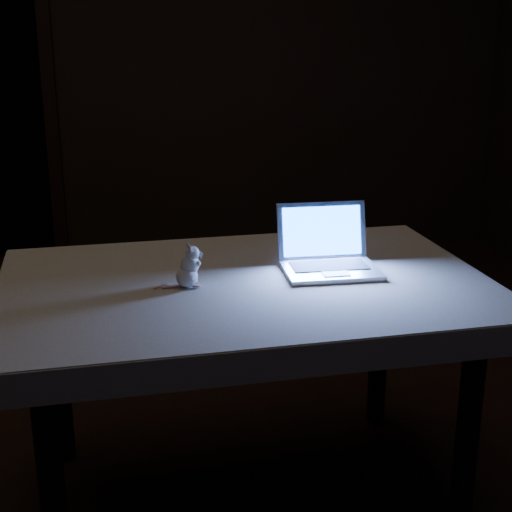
{
  "coord_description": "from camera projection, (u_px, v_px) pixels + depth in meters",
  "views": [
    {
      "loc": [
        0.08,
        -2.28,
        1.46
      ],
      "look_at": [
        0.34,
        -0.21,
        0.8
      ],
      "focal_mm": 52.0,
      "sensor_mm": 36.0,
      "label": 1
    }
  ],
  "objects": [
    {
      "name": "table",
      "position": [
        246.0,
        391.0,
        2.31
      ],
      "size": [
        1.43,
        1.0,
        0.72
      ],
      "primitive_type": null,
      "rotation": [
        0.0,
        0.0,
        0.1
      ],
      "color": "black",
      "rests_on": "floor"
    },
    {
      "name": "laptop",
      "position": [
        332.0,
        242.0,
        2.23
      ],
      "size": [
        0.29,
        0.26,
        0.19
      ],
      "primitive_type": null,
      "rotation": [
        0.0,
        0.0,
        0.04
      ],
      "color": "#B9B9BE",
      "rests_on": "tablecloth"
    },
    {
      "name": "back_wall",
      "position": [
        148.0,
        49.0,
        4.57
      ],
      "size": [
        4.5,
        0.04,
        2.6
      ],
      "primitive_type": "cube",
      "color": "black",
      "rests_on": "ground"
    },
    {
      "name": "tablecloth",
      "position": [
        234.0,
        292.0,
        2.22
      ],
      "size": [
        1.49,
        1.03,
        0.09
      ],
      "primitive_type": null,
      "rotation": [
        0.0,
        0.0,
        -0.06
      ],
      "color": "beige",
      "rests_on": "table"
    },
    {
      "name": "floor",
      "position": [
        153.0,
        459.0,
        2.59
      ],
      "size": [
        5.0,
        5.0,
        0.0
      ],
      "primitive_type": "plane",
      "color": "black",
      "rests_on": "ground"
    },
    {
      "name": "plush_mouse",
      "position": [
        187.0,
        266.0,
        2.12
      ],
      "size": [
        0.1,
        0.1,
        0.13
      ],
      "primitive_type": null,
      "rotation": [
        0.0,
        0.0,
        0.11
      ],
      "color": "silver",
      "rests_on": "tablecloth"
    }
  ]
}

